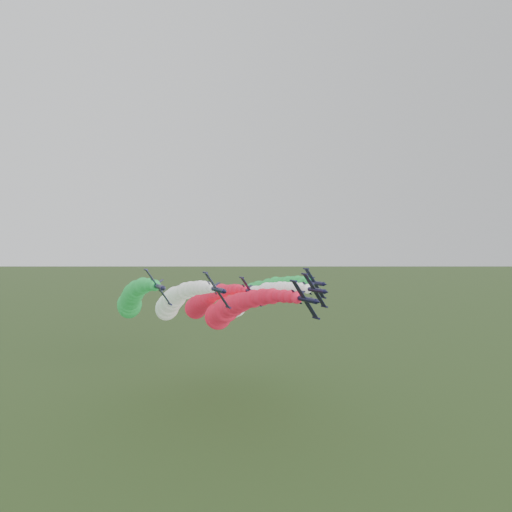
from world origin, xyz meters
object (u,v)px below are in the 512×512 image
(jet_outer_left, at_px, (132,299))
(jet_outer_right, at_px, (250,295))
(jet_lead, at_px, (230,309))
(jet_inner_right, at_px, (245,301))
(jet_inner_left, at_px, (173,302))
(jet_trail, at_px, (203,302))

(jet_outer_left, bearing_deg, jet_outer_right, 7.29)
(jet_outer_right, bearing_deg, jet_lead, -125.06)
(jet_outer_right, bearing_deg, jet_inner_right, -119.76)
(jet_lead, xyz_separation_m, jet_inner_left, (-12.23, 12.14, 1.32))
(jet_outer_left, xyz_separation_m, jet_trail, (25.33, 14.05, -3.39))
(jet_inner_right, bearing_deg, jet_inner_left, 171.39)
(jet_outer_left, xyz_separation_m, jet_outer_right, (37.96, 4.86, -0.98))
(jet_inner_right, relative_size, jet_trail, 0.99)
(jet_inner_right, distance_m, jet_outer_left, 31.63)
(jet_outer_left, relative_size, jet_trail, 0.99)
(jet_trail, bearing_deg, jet_outer_left, -150.98)
(jet_outer_left, bearing_deg, jet_trail, 29.02)
(jet_inner_right, relative_size, jet_outer_right, 0.99)
(jet_outer_left, distance_m, jet_trail, 29.17)
(jet_lead, xyz_separation_m, jet_inner_right, (8.04, 9.06, 0.80))
(jet_inner_left, relative_size, jet_outer_right, 0.99)
(jet_lead, relative_size, jet_outer_left, 1.01)
(jet_inner_left, xyz_separation_m, jet_inner_right, (20.28, -3.07, -0.52))
(jet_inner_left, distance_m, jet_outer_right, 29.41)
(jet_inner_left, bearing_deg, jet_outer_left, 153.88)
(jet_inner_right, height_order, jet_outer_left, jet_outer_left)
(jet_inner_left, relative_size, jet_trail, 0.99)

